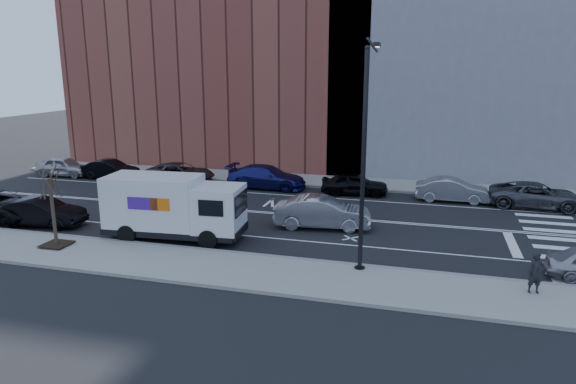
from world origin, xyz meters
The scene contains 22 objects.
ground centered at (0.00, 0.00, 0.00)m, with size 120.00×120.00×0.00m, color black.
sidewalk_near centered at (0.00, -8.80, 0.07)m, with size 44.00×3.60×0.15m, color gray.
sidewalk_far centered at (0.00, 8.80, 0.07)m, with size 44.00×3.60×0.15m, color gray.
curb_near centered at (0.00, -7.00, 0.08)m, with size 44.00×0.25×0.17m, color gray.
curb_far centered at (0.00, 7.00, 0.08)m, with size 44.00×0.25×0.17m, color gray.
crosswalk centered at (16.00, 0.00, 0.00)m, with size 3.00×14.00×0.01m, color white, non-canonical shape.
road_markings centered at (0.00, 0.00, 0.00)m, with size 40.00×8.60×0.01m, color white, non-canonical shape.
bldg_brick centered at (-8.00, 15.60, 11.00)m, with size 26.00×10.00×22.00m, color brown.
bldg_concrete centered at (12.00, 15.60, 13.00)m, with size 20.00×10.00×26.00m, color slate.
streetlight centered at (7.00, -6.91, 5.08)m, with size 0.44×4.02×9.34m.
street_tree centered at (-7.00, -8.40, 1.45)m, with size 1.20×1.20×3.75m.
fedex_van centered at (-2.39, -5.60, 1.64)m, with size 6.98×2.85×3.12m.
far_parked_a centered at (-17.65, 5.65, 0.74)m, with size 1.76×4.37×1.49m, color #A0A0A4.
far_parked_b centered at (-13.60, 5.71, 0.71)m, with size 1.51×4.34×1.43m, color black.
far_parked_c centered at (-8.00, 6.08, 0.70)m, with size 2.34×5.07×1.41m, color #414348.
far_parked_d centered at (-1.30, 5.92, 0.80)m, with size 2.25×5.53×1.60m, color navy.
far_parked_e centered at (4.88, 5.66, 0.74)m, with size 1.76×4.36×1.49m, color black.
far_parked_f centered at (11.05, 5.56, 0.74)m, with size 1.56×4.48×1.48m, color #A0A1A5.
far_parked_g centered at (15.91, 5.36, 0.75)m, with size 2.50×5.43×1.51m, color #46484D.
driving_sedan centered at (4.28, -1.93, 0.83)m, with size 1.76×5.05×1.66m, color #9B9A9E.
near_parked_rear_a centered at (-10.18, -5.61, 0.75)m, with size 1.60×4.58×1.51m, color black.
pedestrian centered at (13.51, -8.06, 0.93)m, with size 0.57×0.37×1.56m, color black.
Camera 1 is at (9.43, -27.35, 8.26)m, focal length 32.00 mm.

